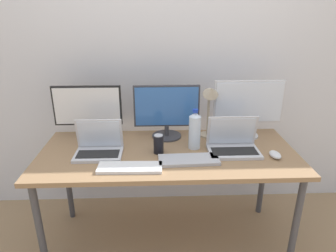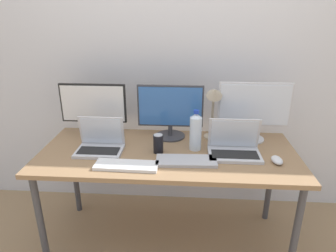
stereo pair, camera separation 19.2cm
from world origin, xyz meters
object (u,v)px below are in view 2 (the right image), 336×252
(monitor_center, at_px, (171,111))
(monitor_right, at_px, (254,109))
(work_desk, at_px, (168,160))
(water_bottle, at_px, (196,132))
(monitor_left, at_px, (93,107))
(keyboard_aux, at_px, (126,165))
(mouse_by_keyboard, at_px, (277,160))
(laptop_silver, at_px, (100,143))
(laptop_secondary, at_px, (234,146))
(soda_can_near_keyboard, at_px, (158,144))
(keyboard_main, at_px, (186,161))
(desk_lamp, at_px, (214,103))

(monitor_center, xyz_separation_m, monitor_right, (0.58, -0.01, 0.03))
(work_desk, height_order, monitor_center, monitor_center)
(monitor_right, xyz_separation_m, water_bottle, (-0.40, -0.18, -0.11))
(monitor_left, distance_m, keyboard_aux, 0.61)
(mouse_by_keyboard, height_order, water_bottle, water_bottle)
(work_desk, height_order, keyboard_aux, keyboard_aux)
(laptop_silver, relative_size, mouse_by_keyboard, 2.84)
(laptop_secondary, xyz_separation_m, keyboard_aux, (-0.66, -0.22, -0.04))
(laptop_silver, xyz_separation_m, soda_can_near_keyboard, (0.39, -0.00, 0.01))
(mouse_by_keyboard, bearing_deg, work_desk, 164.29)
(work_desk, relative_size, monitor_left, 3.56)
(soda_can_near_keyboard, bearing_deg, laptop_secondary, 0.88)
(monitor_center, bearing_deg, laptop_secondary, -30.85)
(keyboard_main, relative_size, keyboard_aux, 0.99)
(soda_can_near_keyboard, bearing_deg, keyboard_aux, -129.38)
(keyboard_aux, bearing_deg, work_desk, 45.87)
(laptop_secondary, bearing_deg, work_desk, 178.38)
(monitor_left, relative_size, keyboard_aux, 1.26)
(laptop_silver, distance_m, laptop_secondary, 0.88)
(work_desk, xyz_separation_m, mouse_by_keyboard, (0.68, -0.12, 0.08))
(mouse_by_keyboard, bearing_deg, laptop_silver, 169.04)
(monitor_center, height_order, water_bottle, monitor_center)
(monitor_right, bearing_deg, monitor_left, 179.62)
(monitor_right, distance_m, soda_can_near_keyboard, 0.71)
(keyboard_aux, xyz_separation_m, water_bottle, (0.41, 0.27, 0.12))
(work_desk, bearing_deg, monitor_center, 89.31)
(work_desk, height_order, laptop_secondary, laptop_secondary)
(work_desk, height_order, laptop_silver, laptop_silver)
(monitor_right, xyz_separation_m, keyboard_main, (-0.46, -0.38, -0.23))
(monitor_right, distance_m, water_bottle, 0.46)
(laptop_silver, height_order, keyboard_main, laptop_silver)
(monitor_right, height_order, desk_lamp, monitor_right)
(work_desk, height_order, soda_can_near_keyboard, soda_can_near_keyboard)
(keyboard_main, bearing_deg, monitor_left, 148.49)
(monitor_left, relative_size, soda_can_near_keyboard, 3.78)
(laptop_secondary, xyz_separation_m, mouse_by_keyboard, (0.25, -0.10, -0.04))
(water_bottle, bearing_deg, mouse_by_keyboard, -17.88)
(soda_can_near_keyboard, bearing_deg, mouse_by_keyboard, -7.35)
(laptop_silver, relative_size, laptop_secondary, 0.91)
(work_desk, height_order, mouse_by_keyboard, mouse_by_keyboard)
(laptop_secondary, xyz_separation_m, keyboard_main, (-0.31, -0.13, -0.04))
(monitor_right, height_order, laptop_silver, monitor_right)
(monitor_left, bearing_deg, mouse_by_keyboard, -15.96)
(laptop_silver, distance_m, water_bottle, 0.64)
(laptop_secondary, bearing_deg, soda_can_near_keyboard, -179.12)
(desk_lamp, bearing_deg, monitor_center, 172.37)
(monitor_right, distance_m, desk_lamp, 0.29)
(keyboard_aux, bearing_deg, desk_lamp, 40.38)
(monitor_right, height_order, soda_can_near_keyboard, monitor_right)
(desk_lamp, bearing_deg, laptop_silver, -163.57)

